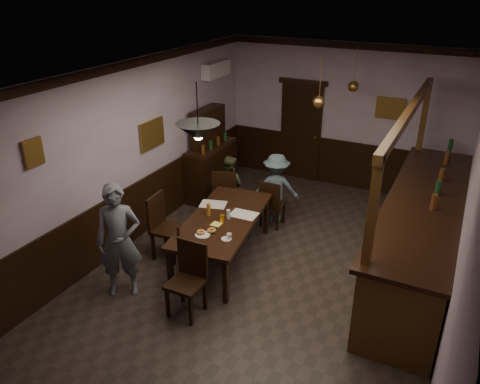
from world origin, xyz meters
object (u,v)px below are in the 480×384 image
Objects in this scene: chair_far_right at (271,202)px; pendant_iron at (198,132)px; coffee_cup at (229,236)px; bar_counter at (421,233)px; person_seated_left at (229,185)px; pendant_brass_far at (353,87)px; chair_side at (163,224)px; soda_can at (222,219)px; person_seated_right at (276,188)px; person_standing at (119,241)px; dining_table at (223,221)px; chair_near at (189,275)px; pendant_brass_mid at (319,102)px; sideboard at (211,161)px; chair_far_left at (225,193)px.

pendant_iron is (-0.14, -2.12, 1.88)m from chair_far_right.
bar_counter is at bearing 25.63° from coffee_cup.
pendant_brass_far is (1.77, 1.57, 1.72)m from person_seated_left.
pendant_brass_far reaches higher than chair_side.
coffee_cup is 0.67× the size of soda_can.
pendant_iron is at bearing -144.89° from bar_counter.
person_seated_right is at bearing 87.33° from pendant_iron.
chair_side is (-1.15, -1.65, 0.09)m from chair_far_right.
person_standing reaches higher than person_seated_left.
chair_far_right is at bearing 76.18° from person_seated_right.
dining_table is at bearing 62.06° from person_seated_right.
person_seated_right reaches higher than soda_can.
chair_near reaches higher than coffee_cup.
pendant_brass_mid is (0.90, 1.64, 1.61)m from dining_table.
bar_counter is at bearing 174.20° from chair_far_right.
pendant_iron reaches higher than person_standing.
pendant_brass_far reaches higher than sideboard.
bar_counter reaches higher than soda_can.
chair_far_left is 8.43× the size of soda_can.
pendant_iron is (-0.11, -2.39, 1.73)m from person_seated_right.
chair_side is at bearing 155.25° from pendant_iron.
chair_far_left is 0.78× the size of person_seated_right.
coffee_cup is (0.19, 0.78, 0.24)m from chair_near.
chair_far_right is 0.88× the size of chair_near.
person_seated_left is at bearing 109.01° from pendant_iron.
soda_can is at bearing 94.35° from pendant_iron.
bar_counter is 5.60× the size of pendant_brass_far.
chair_near is 0.61× the size of person_standing.
sideboard reaches higher than dining_table.
person_standing reaches higher than chair_far_left.
person_standing is 0.93× the size of sideboard.
chair_near is 0.96× the size of chair_side.
bar_counter is (2.73, 1.22, -0.17)m from soda_can.
pendant_iron is (-0.08, 0.51, 1.82)m from chair_near.
chair_side is at bearing 90.30° from person_seated_left.
coffee_cup is 3.15m from sideboard.
pendant_brass_far is at bearing 70.09° from dining_table.
person_seated_left is 14.52× the size of coffee_cup.
person_seated_left is 0.26× the size of bar_counter.
person_seated_right is at bearing -173.83° from chair_far_left.
person_seated_right is (0.83, 0.40, 0.10)m from chair_far_left.
chair_near is at bearing -28.38° from person_standing.
pendant_brass_far is at bearing 131.01° from bar_counter.
chair_near is 0.79× the size of person_seated_right.
chair_far_left is at bearing 8.15° from chair_far_right.
pendant_brass_far is at bearing -34.45° from chair_side.
chair_near is at bearing -80.57° from pendant_iron.
coffee_cup is at bearing -103.32° from pendant_brass_mid.
pendant_iron is at bearing 116.76° from person_seated_left.
pendant_brass_mid is at bearing 163.34° from person_seated_right.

